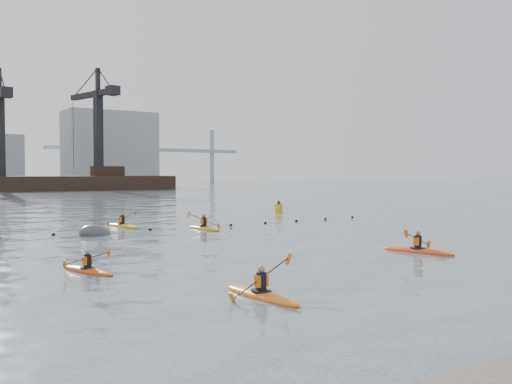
% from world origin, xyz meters
% --- Properties ---
extents(ground, '(400.00, 400.00, 0.00)m').
position_xyz_m(ground, '(0.00, 0.00, 0.00)').
color(ground, '#384752').
rests_on(ground, ground).
extents(float_line, '(33.24, 0.73, 0.24)m').
position_xyz_m(float_line, '(-0.50, 22.53, 0.03)').
color(float_line, black).
rests_on(float_line, ground).
extents(barge_pier, '(72.00, 19.30, 29.50)m').
position_xyz_m(barge_pier, '(-0.22, 110.00, 1.89)').
color(barge_pier, black).
rests_on(barge_pier, ground).
extents(kayaker_0, '(2.36, 3.44, 1.34)m').
position_xyz_m(kayaker_0, '(-6.23, 2.42, 0.10)').
color(kayaker_0, orange).
rests_on(kayaker_0, ground).
extents(kayaker_2, '(1.96, 3.06, 0.97)m').
position_xyz_m(kayaker_2, '(-9.54, 9.41, 0.09)').
color(kayaker_2, '#C64312').
rests_on(kayaker_2, ground).
extents(kayaker_3, '(2.51, 3.67, 1.38)m').
position_xyz_m(kayaker_3, '(1.25, 21.03, 0.11)').
color(kayaker_3, '#C09416').
rests_on(kayaker_3, ground).
extents(kayaker_4, '(2.44, 3.68, 1.31)m').
position_xyz_m(kayaker_4, '(5.02, 6.23, 0.11)').
color(kayaker_4, '#D84414').
rests_on(kayaker_4, ground).
extents(kayaker_5, '(2.36, 3.58, 1.21)m').
position_xyz_m(kayaker_5, '(-2.76, 25.70, 0.11)').
color(kayaker_5, gold).
rests_on(kayaker_5, ground).
extents(mooring_buoy, '(2.87, 2.35, 1.63)m').
position_xyz_m(mooring_buoy, '(-5.72, 21.85, 0.00)').
color(mooring_buoy, '#3B3E40').
rests_on(mooring_buoy, ground).
extents(nav_buoy, '(0.77, 0.77, 1.39)m').
position_xyz_m(nav_buoy, '(14.00, 30.71, 0.42)').
color(nav_buoy, gold).
rests_on(nav_buoy, ground).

